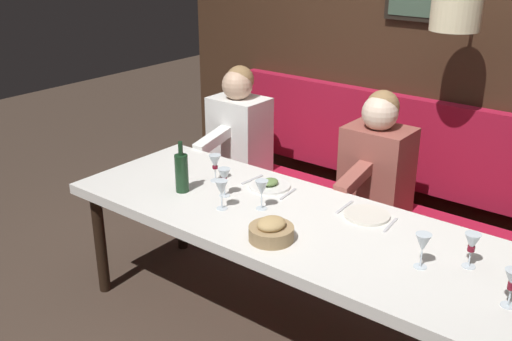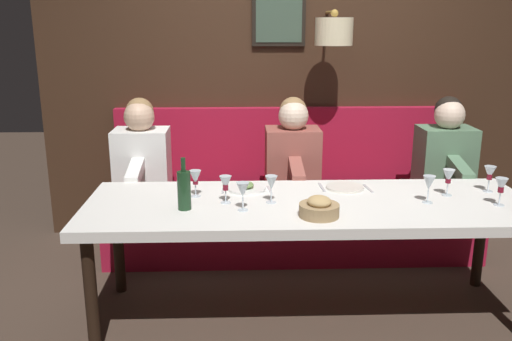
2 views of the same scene
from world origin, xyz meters
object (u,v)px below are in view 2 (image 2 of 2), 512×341
diner_nearest (445,153)px  wine_glass_4 (490,174)px  wine_glass_0 (226,184)px  wine_glass_6 (271,184)px  wine_glass_7 (195,178)px  wine_bottle (184,190)px  diner_near (293,154)px  wine_glass_3 (429,184)px  bread_bowl (319,208)px  wine_glass_1 (501,186)px  diner_middle (142,156)px  dining_table (309,211)px  wine_glass_5 (448,177)px  wine_glass_2 (243,191)px

diner_nearest → wine_glass_4: diner_nearest is taller
wine_glass_0 → wine_glass_6: (-0.00, -0.27, 0.00)m
wine_glass_0 → wine_glass_7: (0.13, 0.18, 0.00)m
wine_glass_6 → wine_bottle: wine_bottle is taller
diner_near → wine_glass_3: size_ratio=4.82×
wine_glass_0 → bread_bowl: bearing=-115.7°
wine_glass_0 → wine_glass_1: bearing=-93.6°
wine_glass_6 → wine_glass_3: bearing=-92.1°
diner_near → wine_glass_0: diner_near is taller
diner_middle → wine_bottle: (-0.99, -0.41, 0.04)m
dining_table → wine_glass_1: 1.11m
wine_glass_0 → diner_middle: bearing=35.6°
dining_table → wine_glass_5: wine_glass_5 is taller
diner_near → wine_glass_0: bearing=151.5°
wine_glass_7 → wine_glass_6: bearing=-106.3°
wine_glass_5 → wine_bottle: 1.60m
wine_glass_3 → wine_glass_5: bearing=-50.8°
diner_middle → wine_glass_0: size_ratio=4.82×
diner_near → bread_bowl: bearing=-178.4°
wine_glass_3 → wine_glass_4: (0.20, -0.45, -0.00)m
dining_table → wine_glass_7: 0.71m
bread_bowl → diner_nearest: bearing=-44.7°
dining_table → diner_nearest: (0.88, -1.14, 0.14)m
wine_glass_7 → bread_bowl: 0.79m
dining_table → wine_glass_2: bearing=109.9°
dining_table → wine_glass_5: bearing=-83.9°
dining_table → diner_middle: size_ratio=3.35×
wine_glass_0 → wine_bottle: wine_bottle is taller
wine_glass_1 → dining_table: bearing=84.4°
diner_middle → diner_nearest: bearing=-90.0°
dining_table → bread_bowl: bread_bowl is taller
wine_glass_1 → wine_glass_2: 1.48m
diner_middle → wine_glass_6: size_ratio=4.82×
dining_table → wine_glass_7: size_ratio=16.14×
dining_table → wine_bottle: 0.76m
wine_glass_0 → bread_bowl: 0.57m
wine_glass_2 → wine_glass_5: same height
dining_table → wine_glass_3: 0.71m
bread_bowl → diner_near: bearing=1.6°
diner_near → wine_glass_6: size_ratio=4.82×
dining_table → wine_bottle: bearing=98.5°
wine_glass_0 → wine_glass_6: same height
bread_bowl → wine_glass_5: bearing=-67.6°
wine_glass_7 → diner_nearest: bearing=-67.3°
wine_glass_2 → wine_glass_6: bearing=-51.9°
wine_glass_4 → bread_bowl: wine_glass_4 is taller
wine_glass_4 → wine_glass_7: (-0.04, 1.82, 0.00)m
wine_glass_4 → wine_glass_2: bearing=101.1°
wine_glass_2 → wine_glass_5: size_ratio=1.00×
wine_glass_7 → bread_bowl: wine_glass_7 is taller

